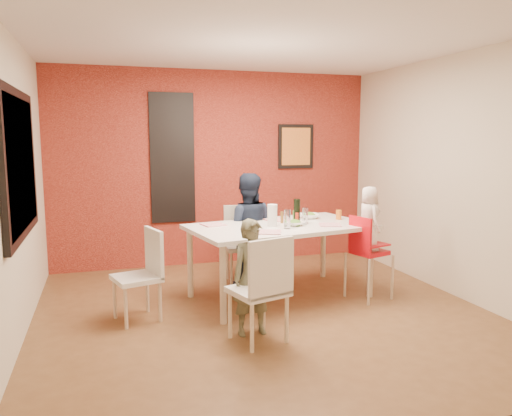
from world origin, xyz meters
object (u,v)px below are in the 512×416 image
object	(u,v)px
child_far	(247,230)
wine_bottle	(297,211)
chair_far	(242,239)
paper_towel_roll	(272,215)
child_near	(253,277)
chair_left	(144,269)
high_chair	(367,249)
toddler	(369,218)
chair_near	(264,285)
dining_table	(281,231)

from	to	relation	value
child_far	wine_bottle	distance (m)	0.72
chair_far	paper_towel_roll	world-z (taller)	paper_towel_roll
wine_bottle	paper_towel_roll	xyz separation A→B (m)	(-0.32, -0.08, -0.02)
child_near	paper_towel_roll	xyz separation A→B (m)	(0.49, 0.88, 0.41)
chair_left	high_chair	distance (m)	2.40
toddler	chair_left	bearing A→B (deg)	89.96
toddler	child_far	bearing A→B (deg)	55.15
chair_near	high_chair	size ratio (longest dim) A/B	1.02
chair_near	toddler	world-z (taller)	toddler
dining_table	chair_far	world-z (taller)	chair_far
high_chair	paper_towel_roll	world-z (taller)	paper_towel_roll
chair_far	chair_left	world-z (taller)	chair_far
high_chair	wine_bottle	xyz separation A→B (m)	(-0.68, 0.38, 0.40)
chair_near	paper_towel_roll	xyz separation A→B (m)	(0.47, 1.12, 0.41)
paper_towel_roll	child_far	bearing A→B (deg)	101.73
child_far	chair_left	bearing A→B (deg)	47.46
chair_far	wine_bottle	size ratio (longest dim) A/B	3.36
chair_left	toddler	xyz separation A→B (m)	(2.42, -0.09, 0.40)
dining_table	chair_near	size ratio (longest dim) A/B	2.24
dining_table	wine_bottle	size ratio (longest dim) A/B	7.65
chair_left	child_near	world-z (taller)	child_near
dining_table	toddler	world-z (taller)	toddler
wine_bottle	paper_towel_roll	size ratio (longest dim) A/B	1.16
high_chair	paper_towel_roll	size ratio (longest dim) A/B	3.89
chair_left	high_chair	xyz separation A→B (m)	(2.40, -0.10, 0.06)
wine_bottle	chair_near	bearing A→B (deg)	-123.10
chair_near	high_chair	distance (m)	1.69
chair_near	child_near	size ratio (longest dim) A/B	0.90
chair_far	paper_towel_roll	size ratio (longest dim) A/B	3.92
child_far	wine_bottle	bearing A→B (deg)	148.19
chair_near	child_near	xyz separation A→B (m)	(-0.02, 0.24, -0.00)
dining_table	paper_towel_roll	size ratio (longest dim) A/B	8.90
chair_near	chair_left	world-z (taller)	chair_near
chair_left	toddler	distance (m)	2.45
toddler	wine_bottle	xyz separation A→B (m)	(-0.70, 0.36, 0.06)
chair_near	child_near	distance (m)	0.24
chair_far	high_chair	bearing A→B (deg)	-38.42
dining_table	toddler	bearing A→B (deg)	-19.99
child_near	paper_towel_roll	size ratio (longest dim) A/B	4.43
chair_near	toddler	xyz separation A→B (m)	(1.49, 0.84, 0.37)
high_chair	child_far	xyz separation A→B (m)	(-1.12, 0.87, 0.12)
chair_left	paper_towel_roll	size ratio (longest dim) A/B	3.73
toddler	chair_near	bearing A→B (deg)	121.49
chair_far	wine_bottle	world-z (taller)	wine_bottle
child_near	dining_table	bearing A→B (deg)	54.25
chair_left	child_far	distance (m)	1.50
dining_table	child_near	size ratio (longest dim) A/B	2.01
dining_table	paper_towel_roll	distance (m)	0.23
chair_near	toddler	distance (m)	1.75
toddler	dining_table	bearing A→B (deg)	71.99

